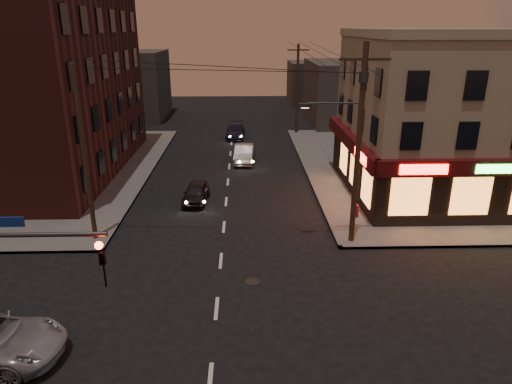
{
  "coord_description": "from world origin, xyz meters",
  "views": [
    {
      "loc": [
        1.14,
        -15.82,
        10.77
      ],
      "look_at": [
        1.75,
        4.99,
        3.2
      ],
      "focal_mm": 32.0,
      "sensor_mm": 36.0,
      "label": 1
    }
  ],
  "objects_px": {
    "sedan_near": "(196,193)",
    "sedan_far": "(235,131)",
    "fire_hydrant": "(357,210)",
    "sedan_mid": "(244,154)"
  },
  "relations": [
    {
      "from": "sedan_near",
      "to": "sedan_far",
      "type": "xyz_separation_m",
      "value": [
        2.31,
        18.27,
        0.06
      ]
    },
    {
      "from": "sedan_far",
      "to": "fire_hydrant",
      "type": "height_order",
      "value": "sedan_far"
    },
    {
      "from": "sedan_mid",
      "to": "sedan_far",
      "type": "bearing_deg",
      "value": 99.34
    },
    {
      "from": "sedan_near",
      "to": "sedan_far",
      "type": "bearing_deg",
      "value": 87.05
    },
    {
      "from": "sedan_near",
      "to": "sedan_mid",
      "type": "relative_size",
      "value": 0.82
    },
    {
      "from": "sedan_mid",
      "to": "fire_hydrant",
      "type": "xyz_separation_m",
      "value": [
        6.58,
        -12.41,
        -0.14
      ]
    },
    {
      "from": "fire_hydrant",
      "to": "sedan_far",
      "type": "bearing_deg",
      "value": 109.13
    },
    {
      "from": "sedan_mid",
      "to": "sedan_far",
      "type": "distance_m",
      "value": 9.08
    },
    {
      "from": "sedan_near",
      "to": "fire_hydrant",
      "type": "distance_m",
      "value": 10.25
    },
    {
      "from": "sedan_near",
      "to": "fire_hydrant",
      "type": "xyz_separation_m",
      "value": [
        9.75,
        -3.17,
        -0.03
      ]
    }
  ]
}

